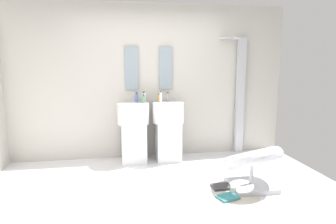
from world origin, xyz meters
TOP-DOWN VIEW (x-y plane):
  - ground_plane at (0.00, 0.00)m, footprint 4.80×3.60m
  - rear_partition at (0.00, 1.65)m, footprint 4.80×0.10m
  - pedestal_sink_left at (-0.29, 1.33)m, footprint 0.52×0.52m
  - pedestal_sink_right at (0.29, 1.33)m, footprint 0.52×0.52m
  - vanity_mirror_left at (-0.29, 1.58)m, footprint 0.22×0.03m
  - vanity_mirror_right at (0.29, 1.58)m, footprint 0.22×0.03m
  - shower_column at (1.61, 1.53)m, footprint 0.49×0.24m
  - lounge_chair at (1.16, 0.03)m, footprint 1.01×1.01m
  - area_rug at (0.66, -0.10)m, footprint 0.92×0.77m
  - magazine_charcoal at (0.79, 0.07)m, footprint 0.29×0.20m
  - magazine_teal at (0.74, -0.22)m, footprint 0.29×0.25m
  - coffee_mug at (0.87, -0.10)m, footprint 0.08×0.08m
  - soap_bottle_green at (-0.12, 1.34)m, footprint 0.05×0.05m
  - soap_bottle_white at (0.16, 1.28)m, footprint 0.04×0.04m
  - soap_bottle_clear at (-0.11, 1.39)m, footprint 0.06×0.06m
  - soap_bottle_grey at (0.30, 1.46)m, footprint 0.05×0.05m
  - soap_bottle_blue at (-0.22, 1.46)m, footprint 0.05×0.05m
  - soap_bottle_amber at (0.15, 1.46)m, footprint 0.05×0.05m

SIDE VIEW (x-z plane):
  - ground_plane at x=0.00m, z-range -0.04..0.00m
  - area_rug at x=0.66m, z-range 0.00..0.01m
  - magazine_teal at x=0.74m, z-range 0.01..0.04m
  - magazine_charcoal at x=0.79m, z-range 0.01..0.04m
  - coffee_mug at x=0.87m, z-range 0.01..0.10m
  - lounge_chair at x=1.16m, z-range 0.03..0.67m
  - pedestal_sink_left at x=-0.29m, z-range 0.01..1.08m
  - pedestal_sink_right at x=0.29m, z-range 0.01..1.08m
  - soap_bottle_amber at x=0.15m, z-range 0.97..1.11m
  - soap_bottle_green at x=-0.12m, z-range 0.97..1.11m
  - soap_bottle_grey at x=0.30m, z-range 0.97..1.13m
  - soap_bottle_blue at x=-0.22m, z-range 0.97..1.13m
  - soap_bottle_clear at x=-0.11m, z-range 0.97..1.15m
  - soap_bottle_white at x=0.16m, z-range 0.97..1.16m
  - shower_column at x=1.61m, z-range 0.05..2.10m
  - rear_partition at x=0.00m, z-range 0.00..2.60m
  - vanity_mirror_left at x=-0.29m, z-range 1.18..1.89m
  - vanity_mirror_right at x=0.29m, z-range 1.18..1.89m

